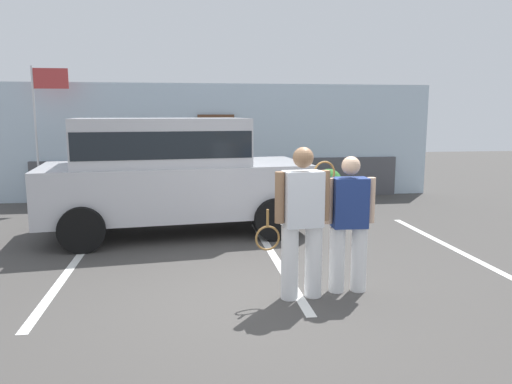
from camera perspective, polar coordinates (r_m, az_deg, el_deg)
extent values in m
plane|color=#423F3D|center=(5.93, 0.89, -11.95)|extent=(40.00, 40.00, 0.00)
cube|color=silver|center=(7.46, -20.63, -8.05)|extent=(0.12, 4.40, 0.01)
cube|color=silver|center=(7.40, 2.18, -7.60)|extent=(0.12, 4.40, 0.01)
cube|color=silver|center=(8.41, 22.23, -6.23)|extent=(0.12, 4.40, 0.01)
cube|color=silver|center=(12.45, -4.15, 5.90)|extent=(10.90, 0.30, 2.86)
cube|color=#4C4C51|center=(12.34, -4.04, 1.54)|extent=(9.16, 0.10, 1.00)
cube|color=brown|center=(12.25, -4.63, 4.07)|extent=(0.90, 0.06, 2.10)
cube|color=#B7B7BC|center=(8.88, -9.21, 0.40)|extent=(4.77, 2.36, 0.90)
cube|color=#B7B7BC|center=(8.77, -10.99, 5.83)|extent=(3.06, 2.05, 0.80)
cube|color=black|center=(8.77, -10.98, 5.70)|extent=(3.01, 2.06, 0.44)
cylinder|color=black|center=(10.12, -0.83, -0.93)|extent=(0.74, 0.33, 0.72)
cylinder|color=black|center=(8.31, 2.16, -3.17)|extent=(0.74, 0.33, 0.72)
cylinder|color=black|center=(9.89, -18.61, -1.65)|extent=(0.74, 0.33, 0.72)
cylinder|color=black|center=(8.04, -19.64, -4.14)|extent=(0.74, 0.33, 0.72)
cylinder|color=white|center=(5.81, 6.70, -8.00)|extent=(0.20, 0.20, 0.86)
cylinder|color=white|center=(5.72, 3.94, -8.25)|extent=(0.20, 0.20, 0.86)
cube|color=silver|center=(5.59, 5.44, -0.80)|extent=(0.46, 0.32, 0.64)
sphere|color=#8C6647|center=(5.53, 5.52, 4.02)|extent=(0.24, 0.24, 0.24)
cylinder|color=#8C6647|center=(5.68, 8.04, -0.41)|extent=(0.11, 0.11, 0.58)
cylinder|color=#8C6647|center=(5.50, 2.77, -0.65)|extent=(0.11, 0.11, 0.58)
torus|color=olive|center=(5.61, 1.35, -5.39)|extent=(0.37, 0.06, 0.37)
cylinder|color=olive|center=(5.56, 1.36, -3.05)|extent=(0.03, 0.03, 0.20)
cylinder|color=white|center=(6.09, 11.90, -7.64)|extent=(0.19, 0.19, 0.80)
cylinder|color=white|center=(6.01, 9.41, -7.77)|extent=(0.19, 0.19, 0.80)
cube|color=navy|center=(5.89, 10.87, -1.22)|extent=(0.42, 0.27, 0.59)
sphere|color=beige|center=(5.82, 11.00, 3.03)|extent=(0.22, 0.22, 0.22)
cylinder|color=beige|center=(5.96, 13.22, -0.93)|extent=(0.10, 0.10, 0.54)
cylinder|color=beige|center=(5.82, 8.47, -1.03)|extent=(0.10, 0.10, 0.54)
torus|color=olive|center=(5.81, 7.95, 2.17)|extent=(0.29, 0.10, 0.29)
cylinder|color=olive|center=(5.84, 7.90, -0.12)|extent=(0.03, 0.03, 0.20)
cylinder|color=gray|center=(11.88, 8.43, -0.67)|extent=(0.40, 0.40, 0.25)
sphere|color=#387F33|center=(11.82, 8.47, 1.18)|extent=(0.63, 0.63, 0.63)
cylinder|color=silver|center=(12.26, -24.22, 5.83)|extent=(0.05, 0.05, 3.18)
cube|color=#B23838|center=(12.17, -22.78, 12.11)|extent=(0.75, 0.03, 0.45)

